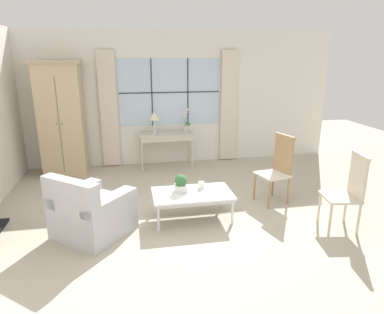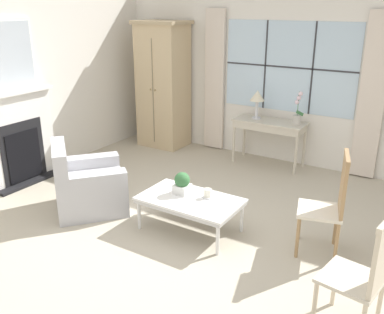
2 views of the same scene
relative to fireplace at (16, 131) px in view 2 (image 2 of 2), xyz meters
name	(u,v)px [view 2 (image 2 of 2)]	position (x,y,z in m)	size (l,w,h in m)	color
ground_plane	(183,238)	(2.91, -0.11, -0.78)	(14.00, 14.00, 0.00)	#B2A893
wall_back_windowed	(288,77)	(2.91, 2.92, 0.61)	(7.20, 0.14, 2.80)	silver
wall_left	(34,81)	(-0.12, 0.49, 0.62)	(0.06, 7.20, 2.80)	silver
fireplace	(16,131)	(0.00, 0.00, 0.00)	(0.34, 1.22, 2.29)	black
armoire	(163,85)	(0.75, 2.54, 0.33)	(0.88, 0.66, 2.21)	tan
console_table	(270,126)	(2.78, 2.60, -0.14)	(1.13, 0.47, 0.73)	beige
table_lamp	(257,97)	(2.54, 2.60, 0.30)	(0.23, 0.23, 0.46)	silver
potted_orchid	(298,113)	(3.20, 2.62, 0.13)	(0.16, 0.13, 0.51)	#BCB7AD
armchair_upholstered	(88,187)	(1.48, -0.12, -0.48)	(1.17, 1.17, 0.87)	#B2B2B7
side_chair_wooden	(332,200)	(4.33, 0.47, -0.17)	(0.54, 0.54, 1.10)	beige
accent_chair_wooden	(367,270)	(4.88, -0.57, -0.19)	(0.50, 0.50, 1.06)	beige
coffee_table	(190,202)	(2.87, 0.10, -0.42)	(1.14, 0.67, 0.40)	silver
potted_plant_small	(182,183)	(2.72, 0.17, -0.25)	(0.18, 0.18, 0.26)	white
pillar_candle	(208,194)	(3.02, 0.22, -0.33)	(0.12, 0.12, 0.12)	silver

